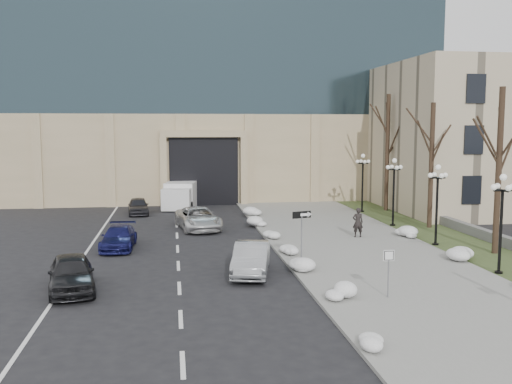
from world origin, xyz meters
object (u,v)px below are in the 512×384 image
(car_c, at_px, (119,238))
(keep_sign, at_px, (389,263))
(lamppost_a, at_px, (502,210))
(car_b, at_px, (251,259))
(car_d, at_px, (198,218))
(one_way_sign, at_px, (305,221))
(box_truck, at_px, (182,194))
(lamppost_c, at_px, (394,183))
(lamppost_b, at_px, (437,194))
(lamppost_d, at_px, (363,175))
(pedestrian, at_px, (358,222))
(car_e, at_px, (138,206))
(car_a, at_px, (71,273))

(car_c, height_order, keep_sign, keep_sign)
(lamppost_a, bearing_deg, car_b, 170.67)
(car_d, bearing_deg, one_way_sign, -76.95)
(box_truck, bearing_deg, car_d, -75.35)
(lamppost_c, bearing_deg, lamppost_b, -90.00)
(lamppost_c, height_order, lamppost_d, same)
(car_d, bearing_deg, lamppost_a, -55.99)
(lamppost_d, bearing_deg, pedestrian, -110.21)
(car_d, xyz_separation_m, car_e, (-4.40, 7.37, -0.08))
(car_d, bearing_deg, car_e, 111.40)
(car_a, relative_size, pedestrian, 2.47)
(car_b, distance_m, lamppost_b, 12.53)
(pedestrian, distance_m, box_truck, 19.12)
(box_truck, bearing_deg, pedestrian, -46.61)
(lamppost_a, bearing_deg, car_c, 154.60)
(car_d, height_order, lamppost_d, lamppost_d)
(car_e, xyz_separation_m, lamppost_a, (17.75, -21.48, 2.42))
(car_a, distance_m, lamppost_b, 20.42)
(lamppost_d, bearing_deg, car_b, -122.93)
(car_e, xyz_separation_m, lamppost_b, (17.75, -14.98, 2.42))
(car_d, height_order, box_truck, box_truck)
(car_a, relative_size, box_truck, 0.63)
(pedestrian, relative_size, lamppost_d, 0.38)
(car_c, distance_m, car_e, 12.89)
(lamppost_b, bearing_deg, one_way_sign, -156.47)
(lamppost_a, xyz_separation_m, lamppost_d, (0.00, 19.50, 0.00))
(car_b, height_order, lamppost_a, lamppost_a)
(car_d, relative_size, lamppost_c, 1.12)
(car_d, relative_size, lamppost_a, 1.12)
(car_b, bearing_deg, lamppost_b, 34.07)
(pedestrian, bearing_deg, car_e, -37.38)
(car_c, bearing_deg, lamppost_a, -23.16)
(lamppost_d, bearing_deg, car_c, -148.95)
(lamppost_b, bearing_deg, lamppost_c, 90.00)
(car_a, relative_size, car_d, 0.85)
(car_b, height_order, lamppost_b, lamppost_b)
(pedestrian, distance_m, lamppost_d, 11.03)
(car_a, bearing_deg, box_truck, 68.36)
(pedestrian, bearing_deg, car_d, -22.88)
(car_d, bearing_deg, car_b, -90.42)
(box_truck, height_order, lamppost_b, lamppost_b)
(car_d, relative_size, keep_sign, 2.61)
(car_e, distance_m, lamppost_a, 27.97)
(one_way_sign, bearing_deg, lamppost_a, -33.29)
(car_d, relative_size, lamppost_b, 1.12)
(car_e, height_order, box_truck, box_truck)
(car_a, bearing_deg, car_b, 1.52)
(car_b, relative_size, one_way_sign, 1.61)
(pedestrian, bearing_deg, box_truck, -53.13)
(keep_sign, distance_m, lamppost_d, 23.40)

